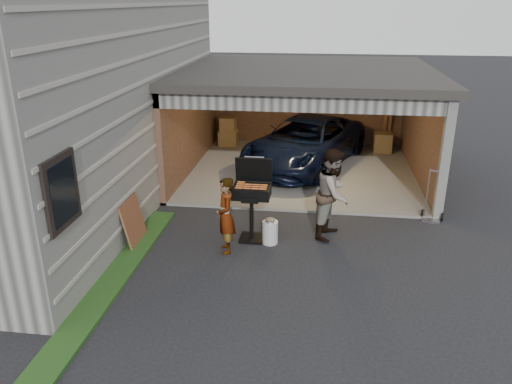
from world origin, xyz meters
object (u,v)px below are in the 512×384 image
(propane_tank, at_px, (270,232))
(hand_truck, at_px, (433,211))
(woman, at_px, (226,216))
(plywood_panel, at_px, (133,222))
(minivan, at_px, (305,144))
(man, at_px, (333,194))
(bbq_grill, at_px, (252,194))

(propane_tank, relative_size, hand_truck, 0.41)
(woman, relative_size, plywood_panel, 1.58)
(minivan, height_order, hand_truck, minivan)
(man, xyz_separation_m, propane_tank, (-1.23, -0.51, -0.70))
(plywood_panel, height_order, hand_truck, hand_truck)
(man, distance_m, hand_truck, 2.58)
(man, distance_m, plywood_panel, 4.06)
(minivan, distance_m, man, 4.57)
(minivan, distance_m, plywood_panel, 6.24)
(bbq_grill, bearing_deg, plywood_panel, -167.81)
(bbq_grill, xyz_separation_m, hand_truck, (3.85, 1.43, -0.77))
(minivan, bearing_deg, propane_tank, -74.00)
(minivan, relative_size, plywood_panel, 5.17)
(plywood_panel, bearing_deg, minivan, 59.19)
(man, xyz_separation_m, bbq_grill, (-1.62, -0.36, 0.05))
(bbq_grill, bearing_deg, hand_truck, 20.42)
(man, bearing_deg, hand_truck, -45.55)
(bbq_grill, bearing_deg, minivan, 79.82)
(hand_truck, bearing_deg, minivan, 147.79)
(man, height_order, hand_truck, man)
(minivan, bearing_deg, bbq_grill, -78.67)
(woman, relative_size, man, 0.81)
(propane_tank, distance_m, hand_truck, 3.81)
(bbq_grill, xyz_separation_m, plywood_panel, (-2.32, -0.50, -0.52))
(minivan, height_order, plywood_panel, minivan)
(propane_tank, xyz_separation_m, hand_truck, (3.46, 1.59, -0.01))
(hand_truck, bearing_deg, plywood_panel, -145.83)
(man, relative_size, plywood_panel, 1.96)
(woman, bearing_deg, man, 95.61)
(plywood_panel, bearing_deg, bbq_grill, 12.19)
(man, bearing_deg, minivan, 28.15)
(plywood_panel, xyz_separation_m, hand_truck, (6.18, 1.94, -0.25))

